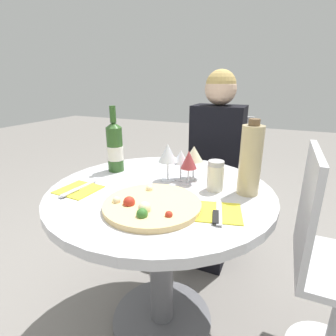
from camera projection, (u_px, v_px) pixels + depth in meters
The scene contains 15 objects.
ground_plane at pixel (162, 319), 1.31m from camera, with size 12.00×12.00×0.00m, color gray.
dining_table at pixel (161, 223), 1.14m from camera, with size 0.92×0.92×0.71m.
chair_behind_diner at pixel (217, 183), 1.86m from camera, with size 0.39×0.39×0.91m.
seated_diner at pixel (213, 175), 1.70m from camera, with size 0.32×0.44×1.20m.
chair_empty_side at pixel (331, 269), 1.01m from camera, with size 0.39×0.39×0.91m.
pizza_large at pixel (151, 205), 0.91m from camera, with size 0.34×0.34×0.05m.
wine_bottle at pixel (115, 147), 1.26m from camera, with size 0.08×0.08×0.31m.
tall_carafe at pixel (250, 160), 0.99m from camera, with size 0.08×0.08×0.29m.
sugar_shaker at pixel (215, 176), 1.05m from camera, with size 0.07×0.07×0.12m.
wine_glass_back_right at pixel (194, 154), 1.15m from camera, with size 0.08×0.08×0.15m.
wine_glass_front_right at pixel (189, 160), 1.10m from camera, with size 0.07×0.07×0.15m.
wine_glass_front_left at pixel (168, 154), 1.13m from camera, with size 0.08×0.08×0.17m.
wine_glass_center at pixel (181, 158), 1.15m from camera, with size 0.07×0.07×0.14m.
place_setting_left at pixel (78, 190), 1.06m from camera, with size 0.16×0.19×0.01m.
place_setting_right at pixel (219, 212), 0.88m from camera, with size 0.18×0.19×0.01m.
Camera 1 is at (0.43, -0.91, 1.14)m, focal length 28.00 mm.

